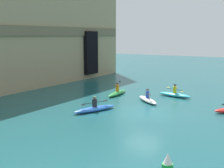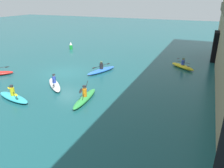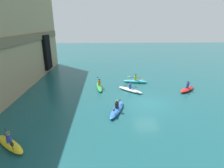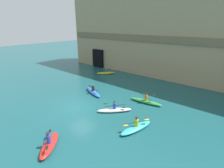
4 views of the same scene
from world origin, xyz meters
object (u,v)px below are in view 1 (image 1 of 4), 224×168
(kayak_blue, at_px, (95,108))
(kayak_cyan, at_px, (175,94))
(marker_buoy, at_px, (167,167))
(kayak_white, at_px, (147,99))
(kayak_green, at_px, (117,93))

(kayak_blue, relative_size, kayak_cyan, 1.10)
(kayak_cyan, height_order, marker_buoy, kayak_cyan)
(kayak_white, distance_m, marker_buoy, 14.07)
(kayak_green, bearing_deg, kayak_cyan, -73.84)
(kayak_green, xyz_separation_m, kayak_cyan, (1.94, -4.84, -0.01))
(kayak_blue, distance_m, kayak_white, 5.32)
(kayak_blue, height_order, kayak_white, kayak_blue)
(kayak_green, height_order, kayak_cyan, kayak_green)
(kayak_white, xyz_separation_m, marker_buoy, (-12.43, -6.58, 0.28))
(kayak_blue, distance_m, marker_buoy, 11.32)
(kayak_white, bearing_deg, kayak_cyan, 112.75)
(marker_buoy, bearing_deg, kayak_cyan, 18.99)
(kayak_cyan, height_order, kayak_white, kayak_cyan)
(kayak_green, distance_m, kayak_cyan, 5.21)
(kayak_green, height_order, kayak_white, kayak_green)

